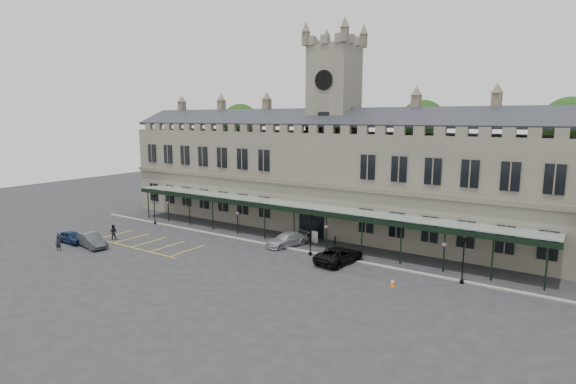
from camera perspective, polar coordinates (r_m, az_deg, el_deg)
The scene contains 22 objects.
ground at distance 43.95m, azimuth -4.38°, elevation -8.82°, with size 140.00×140.00×0.00m, color #252527.
station_building at distance 55.62m, azimuth 5.66°, elevation 1.87°, with size 60.00×10.36×17.30m.
clock_tower at distance 55.22m, azimuth 5.81°, elevation 8.73°, with size 5.60×5.60×24.80m.
canopy at distance 49.16m, azimuth 0.95°, elevation -3.90°, with size 50.00×4.10×4.30m.
kerb at distance 48.18m, azimuth -0.33°, elevation -7.07°, with size 60.00×0.40×0.12m, color gray.
parking_markings at distance 52.47m, azimuth -17.64°, elevation -6.21°, with size 16.00×6.00×0.01m, color gold, non-canonical shape.
tree_behind_left at distance 75.02m, azimuth -6.05°, elevation 8.67°, with size 6.00×6.00×16.00m.
tree_behind_mid at distance 60.51m, azimuth 16.66°, elevation 8.16°, with size 6.00×6.00×16.00m.
tree_behind_right at distance 57.86m, azimuth 32.09°, elevation 7.09°, with size 6.00×6.00×16.00m.
lamp_post_left at distance 60.93m, azimuth -16.62°, elevation -1.62°, with size 0.40×0.40×4.18m.
lamp_post_mid at distance 45.17m, azimuth 2.87°, elevation -4.79°, with size 0.42×0.42×4.47m.
lamp_post_right at distance 40.30m, azimuth 21.39°, elevation -7.38°, with size 0.41×0.41×4.28m.
traffic_cone at distance 38.63m, azimuth 13.15°, elevation -11.16°, with size 0.42×0.42×0.66m.
sign_board at distance 50.17m, azimuth 3.42°, elevation -5.73°, with size 0.76×0.07×1.30m.
bollard_left at distance 51.40m, azimuth 1.45°, elevation -5.59°, with size 0.15×0.15×0.85m, color black.
bollard_right at distance 49.75m, azimuth 5.96°, elevation -6.11°, with size 0.16×0.16×0.91m, color black.
car_left_a at distance 55.37m, azimuth -25.77°, elevation -5.17°, with size 1.60×3.98×1.35m, color #0D1C3B.
car_left_b at distance 52.70m, azimuth -23.69°, elevation -5.65°, with size 1.59×4.56×1.50m, color #313338.
car_taxi at distance 48.80m, azimuth -0.11°, elevation -6.05°, with size 2.02×4.97×1.44m, color #A9ACB1.
car_van at distance 43.61m, azimuth 6.53°, elevation -7.93°, with size 2.56×5.55×1.54m, color black.
person_a at distance 52.80m, azimuth -27.14°, elevation -5.83°, with size 0.58×0.38×1.59m, color black.
person_b at distance 55.04m, azimuth -21.32°, elevation -4.75°, with size 0.85×0.66×1.74m, color black.
Camera 1 is at (25.78, -32.83, 13.75)m, focal length 28.00 mm.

